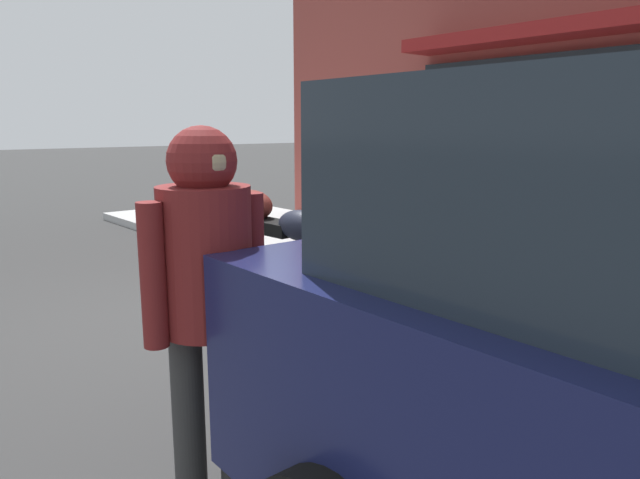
# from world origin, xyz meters

# --- Properties ---
(ground_plane) EXTENTS (80.00, 80.00, 0.00)m
(ground_plane) POSITION_xyz_m (0.00, 0.00, 0.00)
(ground_plane) COLOR #303030
(touring_motorcycle) EXTENTS (2.17, 0.74, 1.40)m
(touring_motorcycle) POSITION_xyz_m (0.27, 0.51, 0.60)
(touring_motorcycle) COLOR black
(touring_motorcycle) RESTS_ON ground_plane
(parked_bicycle) EXTENTS (1.65, 0.48, 0.92)m
(parked_bicycle) POSITION_xyz_m (-1.53, 0.72, 0.36)
(parked_bicycle) COLOR black
(parked_bicycle) RESTS_ON ground_plane
(pedestrian_walking) EXTENTS (0.38, 0.56, 1.65)m
(pedestrian_walking) POSITION_xyz_m (2.20, -1.22, 1.03)
(pedestrian_walking) COLOR #313131
(pedestrian_walking) RESTS_ON ground_plane
(sandwich_board_sign) EXTENTS (0.55, 0.42, 0.96)m
(sandwich_board_sign) POSITION_xyz_m (-0.80, 2.32, 0.60)
(sandwich_board_sign) COLOR #1E511E
(sandwich_board_sign) RESTS_ON sidewalk_curb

